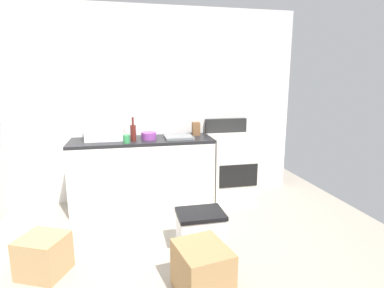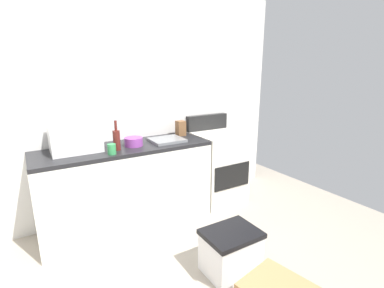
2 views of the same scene
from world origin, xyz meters
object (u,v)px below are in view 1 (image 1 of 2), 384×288
(coffee_mug, at_px, (126,139))
(stove_oven, at_px, (231,166))
(wine_bottle, at_px, (133,132))
(storage_bin, at_px, (200,229))
(cardboard_box_large, at_px, (43,255))
(microwave, at_px, (104,129))
(knife_block, at_px, (196,129))
(cardboard_box_medium, at_px, (202,270))
(mixing_bowl, at_px, (149,136))

(coffee_mug, bearing_deg, stove_oven, 8.85)
(wine_bottle, distance_m, coffee_mug, 0.16)
(stove_oven, bearing_deg, coffee_mug, -171.15)
(storage_bin, bearing_deg, cardboard_box_large, -174.65)
(cardboard_box_large, xyz_separation_m, storage_bin, (1.42, 0.13, 0.02))
(stove_oven, xyz_separation_m, cardboard_box_large, (-2.16, -1.33, -0.29))
(wine_bottle, xyz_separation_m, storage_bin, (0.59, -1.10, -0.82))
(microwave, distance_m, knife_block, 1.21)
(stove_oven, distance_m, cardboard_box_large, 2.55)
(knife_block, bearing_deg, stove_oven, -15.69)
(stove_oven, relative_size, storage_bin, 2.39)
(coffee_mug, bearing_deg, wine_bottle, 53.53)
(coffee_mug, height_order, cardboard_box_medium, coffee_mug)
(stove_oven, xyz_separation_m, knife_block, (-0.47, 0.13, 0.52))
(knife_block, height_order, cardboard_box_large, knife_block)
(coffee_mug, xyz_separation_m, cardboard_box_medium, (0.53, -1.65, -0.75))
(microwave, height_order, storage_bin, microwave)
(microwave, distance_m, wine_bottle, 0.39)
(mixing_bowl, bearing_deg, cardboard_box_medium, -82.41)
(mixing_bowl, distance_m, cardboard_box_large, 1.83)
(cardboard_box_large, height_order, storage_bin, storage_bin)
(stove_oven, bearing_deg, wine_bottle, -175.52)
(stove_oven, relative_size, microwave, 2.39)
(stove_oven, xyz_separation_m, wine_bottle, (-1.32, -0.10, 0.54))
(wine_bottle, height_order, knife_block, wine_bottle)
(microwave, distance_m, mixing_bowl, 0.57)
(knife_block, height_order, mixing_bowl, knife_block)
(cardboard_box_large, bearing_deg, cardboard_box_medium, -22.95)
(microwave, distance_m, storage_bin, 1.79)
(cardboard_box_large, bearing_deg, storage_bin, 5.35)
(mixing_bowl, bearing_deg, cardboard_box_large, -128.33)
(wine_bottle, bearing_deg, mixing_bowl, 19.26)
(cardboard_box_medium, bearing_deg, coffee_mug, 107.68)
(storage_bin, bearing_deg, coffee_mug, 124.58)
(knife_block, bearing_deg, microwave, -176.71)
(knife_block, bearing_deg, cardboard_box_medium, -101.66)
(cardboard_box_medium, bearing_deg, microwave, 112.40)
(cardboard_box_medium, distance_m, storage_bin, 0.69)
(coffee_mug, distance_m, mixing_bowl, 0.34)
(knife_block, relative_size, mixing_bowl, 0.95)
(coffee_mug, height_order, mixing_bowl, coffee_mug)
(microwave, xyz_separation_m, cardboard_box_large, (-0.47, -1.40, -0.86))
(microwave, xyz_separation_m, mixing_bowl, (0.55, -0.10, -0.09))
(coffee_mug, relative_size, cardboard_box_large, 0.27)
(wine_bottle, relative_size, cardboard_box_medium, 0.68)
(microwave, relative_size, cardboard_box_large, 1.26)
(wine_bottle, distance_m, cardboard_box_large, 1.70)
(coffee_mug, bearing_deg, microwave, 133.84)
(stove_oven, bearing_deg, microwave, 177.88)
(mixing_bowl, relative_size, cardboard_box_medium, 0.43)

